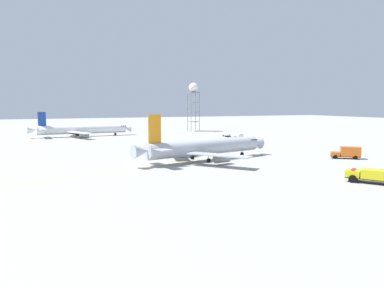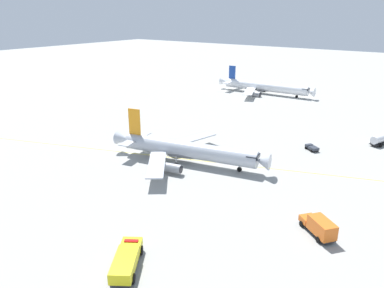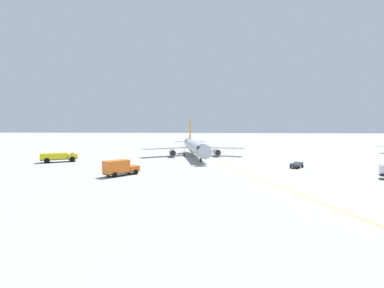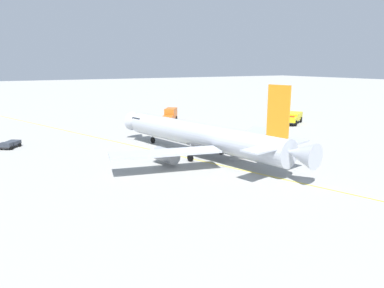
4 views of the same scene
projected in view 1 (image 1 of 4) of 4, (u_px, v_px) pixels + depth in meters
ground_plane at (204, 161)px, 88.99m from camera, size 600.00×600.00×0.00m
airliner_main at (204, 148)px, 89.22m from camera, size 38.85×32.65×11.71m
airliner_secondary at (82, 130)px, 156.91m from camera, size 43.52×35.30×11.20m
baggage_truck_truck at (228, 144)px, 121.30m from camera, size 4.06×3.63×1.22m
catering_truck_truck at (348, 152)px, 92.45m from camera, size 7.12×6.34×3.10m
fire_tender_truck at (375, 175)px, 63.21m from camera, size 7.50×9.29×2.50m
fuel_tanker_truck at (239, 136)px, 140.84m from camera, size 5.26×9.13×2.87m
pushback_tug_truck at (227, 135)px, 156.14m from camera, size 3.01×5.29×1.30m
radar_tower at (193, 91)px, 187.48m from camera, size 5.48×5.48×25.12m
taxiway_centreline at (199, 159)px, 91.40m from camera, size 160.63×56.35×0.01m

